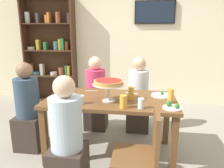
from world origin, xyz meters
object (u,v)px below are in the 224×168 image
object	(u,v)px
water_glass_clear_far	(141,103)
cutlery_fork_near	(91,91)
beer_glass_amber_tall	(131,93)
diner_far_right	(138,100)
salad_plate_far_diner	(172,107)
beer_glass_amber_short	(171,96)
water_glass_clear_near	(81,100)
dining_table	(111,106)
deep_dish_pizza_stand	(109,84)
television	(155,12)
chair_near_right	(143,152)
diner_head_west	(29,113)
cutlery_knife_near	(132,93)
bookshelf	(50,50)
diner_near_left	(67,144)
beer_glass_amber_spare	(123,102)
diner_far_left	(96,99)
salad_plate_near_diner	(162,95)

from	to	relation	value
water_glass_clear_far	cutlery_fork_near	world-z (taller)	water_glass_clear_far
beer_glass_amber_tall	cutlery_fork_near	bearing A→B (deg)	151.49
diner_far_right	salad_plate_far_diner	xyz separation A→B (m)	(0.37, -0.99, 0.27)
beer_glass_amber_short	water_glass_clear_near	bearing A→B (deg)	-170.12
salad_plate_far_diner	dining_table	bearing A→B (deg)	159.43
deep_dish_pizza_stand	water_glass_clear_far	world-z (taller)	deep_dish_pizza_stand
beer_glass_amber_tall	water_glass_clear_far	size ratio (longest dim) A/B	1.45
television	diner_far_right	world-z (taller)	television
chair_near_right	water_glass_clear_near	world-z (taller)	chair_near_right
chair_near_right	deep_dish_pizza_stand	size ratio (longest dim) A/B	2.40
diner_head_west	cutlery_fork_near	distance (m)	0.86
beer_glass_amber_tall	cutlery_knife_near	size ratio (longest dim) A/B	0.87
bookshelf	cutlery_knife_near	world-z (taller)	bookshelf
bookshelf	beer_glass_amber_short	distance (m)	3.12
cutlery_knife_near	chair_near_right	bearing A→B (deg)	116.06
diner_head_west	water_glass_clear_far	distance (m)	1.50
cutlery_knife_near	diner_far_right	bearing A→B (deg)	-81.68
beer_glass_amber_tall	bookshelf	bearing A→B (deg)	132.22
television	diner_near_left	distance (m)	3.24
dining_table	deep_dish_pizza_stand	size ratio (longest dim) A/B	4.28
beer_glass_amber_short	beer_glass_amber_spare	bearing A→B (deg)	-154.62
water_glass_clear_far	diner_near_left	bearing A→B (deg)	-150.83
deep_dish_pizza_stand	salad_plate_far_diner	distance (m)	0.73
television	cutlery_fork_near	distance (m)	2.33
beer_glass_amber_spare	water_glass_clear_near	distance (m)	0.48
television	water_glass_clear_far	distance (m)	2.65
beer_glass_amber_short	cutlery_knife_near	size ratio (longest dim) A/B	0.90
diner_far_left	water_glass_clear_far	xyz separation A→B (m)	(0.70, -1.01, 0.30)
dining_table	beer_glass_amber_spare	bearing A→B (deg)	-60.78
water_glass_clear_far	cutlery_fork_near	bearing A→B (deg)	139.16
diner_near_left	salad_plate_near_diner	bearing A→B (deg)	-47.60
diner_head_west	salad_plate_far_diner	bearing A→B (deg)	-8.26
diner_far_right	diner_near_left	distance (m)	1.55
deep_dish_pizza_stand	salad_plate_far_diner	world-z (taller)	deep_dish_pizza_stand
beer_glass_amber_short	bookshelf	bearing A→B (deg)	137.71
television	cutlery_fork_near	size ratio (longest dim) A/B	4.41
dining_table	beer_glass_amber_tall	size ratio (longest dim) A/B	9.87
bookshelf	cutlery_knife_near	size ratio (longest dim) A/B	12.29
water_glass_clear_near	salad_plate_far_diner	bearing A→B (deg)	-0.83
water_glass_clear_near	dining_table	bearing A→B (deg)	39.33
water_glass_clear_near	cutlery_knife_near	world-z (taller)	water_glass_clear_near
water_glass_clear_far	diner_head_west	bearing A→B (deg)	168.17
salad_plate_far_diner	cutlery_knife_near	size ratio (longest dim) A/B	1.14
television	beer_glass_amber_short	bearing A→B (deg)	-87.25
beer_glass_amber_tall	cutlery_knife_near	xyz separation A→B (m)	(-0.00, 0.26, -0.08)
beer_glass_amber_spare	chair_near_right	bearing A→B (deg)	-62.76
salad_plate_near_diner	beer_glass_amber_short	xyz separation A→B (m)	(0.07, -0.24, 0.07)
television	cutlery_fork_near	xyz separation A→B (m)	(-0.89, -1.83, -1.14)
television	salad_plate_far_diner	xyz separation A→B (m)	(0.10, -2.36, -1.12)
chair_near_right	beer_glass_amber_spare	world-z (taller)	beer_glass_amber_spare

